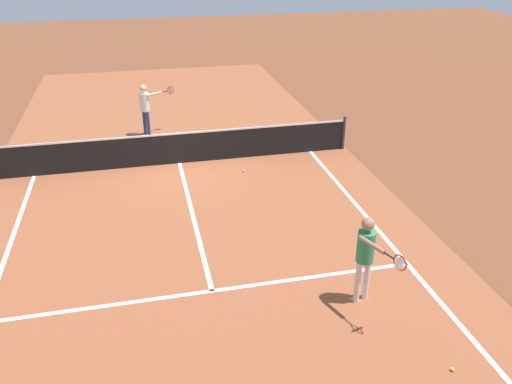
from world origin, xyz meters
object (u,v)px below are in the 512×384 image
object	(u,v)px
net	(178,148)
tennis_ball_by_baseline	(452,369)
tennis_ball_near_net	(244,171)
player_far	(145,104)
player_near	(366,251)

from	to	relation	value
net	tennis_ball_by_baseline	xyz separation A→B (m)	(3.38, -9.29, -0.46)
net	tennis_ball_near_net	xyz separation A→B (m)	(1.74, -1.05, -0.46)
player_far	tennis_ball_by_baseline	bearing A→B (deg)	-70.77
net	player_near	xyz separation A→B (m)	(2.69, -7.30, 0.61)
player_near	player_far	xyz separation A→B (m)	(-3.48, 9.98, -0.01)
tennis_ball_by_baseline	tennis_ball_near_net	bearing A→B (deg)	101.27
player_far	tennis_ball_by_baseline	size ratio (longest dim) A/B	26.36
net	player_near	distance (m)	7.81
player_far	tennis_ball_near_net	xyz separation A→B (m)	(2.53, -3.73, -1.06)
player_near	tennis_ball_near_net	world-z (taller)	player_near
player_near	tennis_ball_near_net	xyz separation A→B (m)	(-0.95, 6.25, -1.07)
player_near	tennis_ball_near_net	bearing A→B (deg)	98.64
tennis_ball_by_baseline	player_far	bearing A→B (deg)	109.23
net	player_near	bearing A→B (deg)	-69.80
player_far	tennis_ball_near_net	distance (m)	4.63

